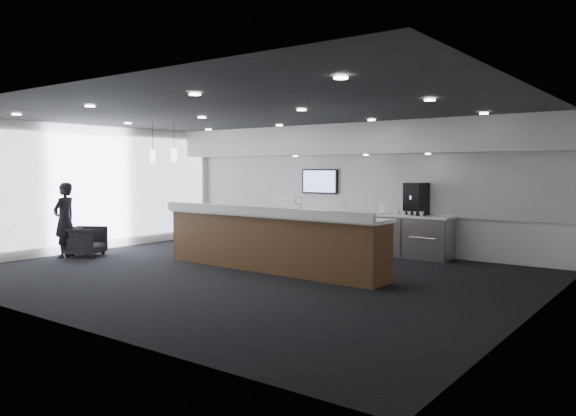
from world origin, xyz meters
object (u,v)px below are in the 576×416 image
Objects in this scene: coffee_machine at (416,199)px; armchair at (86,241)px; service_counter at (270,241)px; lounge_guest at (65,220)px.

coffee_machine is 7.46m from armchair.
service_counter is at bearing -108.66° from coffee_machine.
coffee_machine is at bearing 109.48° from lounge_guest.
lounge_guest reaches higher than service_counter.
coffee_machine is at bearing 65.09° from service_counter.
coffee_machine is 7.82m from lounge_guest.
armchair is 0.44× the size of lounge_guest.
lounge_guest is at bearing 118.79° from armchair.
service_counter is 6.77× the size of armchair.
armchair is (-4.44, -1.09, -0.24)m from service_counter.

